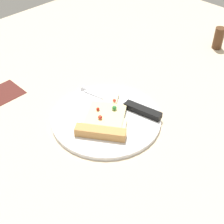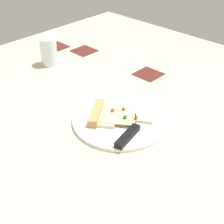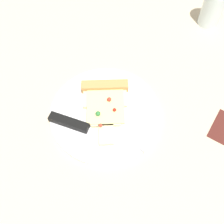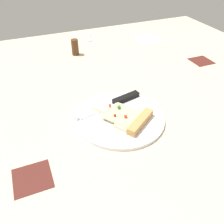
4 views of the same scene
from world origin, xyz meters
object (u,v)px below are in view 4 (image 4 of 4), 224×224
(plate, at_px, (120,118))
(pizza_slice, at_px, (127,117))
(napkin, at_px, (148,39))
(pepper_shaker, at_px, (75,47))
(knife, at_px, (115,103))
(fork, at_px, (89,37))

(plate, xyz_separation_m, pizza_slice, (-0.01, 0.02, 0.01))
(plate, height_order, napkin, plate)
(pepper_shaker, bearing_deg, knife, 90.97)
(knife, height_order, napkin, knife)
(plate, distance_m, napkin, 0.70)
(pizza_slice, xyz_separation_m, knife, (0.00, -0.09, -0.00))
(fork, height_order, napkin, fork)
(napkin, bearing_deg, plate, 53.30)
(pepper_shaker, bearing_deg, fork, -124.60)
(pizza_slice, bearing_deg, plate, 90.11)
(pepper_shaker, distance_m, fork, 0.23)
(pizza_slice, relative_size, pepper_shaker, 2.59)
(pepper_shaker, bearing_deg, plate, 89.66)
(pizza_slice, height_order, napkin, pizza_slice)
(knife, relative_size, fork, 1.59)
(pepper_shaker, xyz_separation_m, fork, (-0.13, -0.19, -0.03))
(knife, relative_size, pepper_shaker, 3.30)
(plate, bearing_deg, fork, -100.63)
(pizza_slice, distance_m, pepper_shaker, 0.54)
(plate, height_order, pizza_slice, pizza_slice)
(plate, xyz_separation_m, napkin, (-0.42, -0.56, -0.00))
(napkin, bearing_deg, pizza_slice, 55.29)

